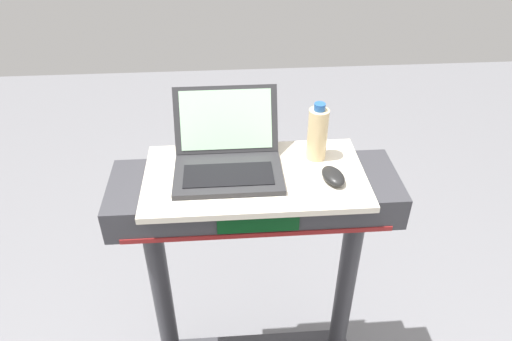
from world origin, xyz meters
name	(u,v)px	position (x,y,z in m)	size (l,w,h in m)	color
desk_board	(255,177)	(0.00, 0.70, 1.08)	(0.68, 0.37, 0.02)	beige
laptop	(228,156)	(-0.08, 0.74, 1.13)	(0.33, 0.30, 0.21)	#2D2D30
computer_mouse	(333,176)	(0.23, 0.65, 1.10)	(0.06, 0.10, 0.03)	black
water_bottle	(317,133)	(0.20, 0.78, 1.18)	(0.06, 0.06, 0.19)	beige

